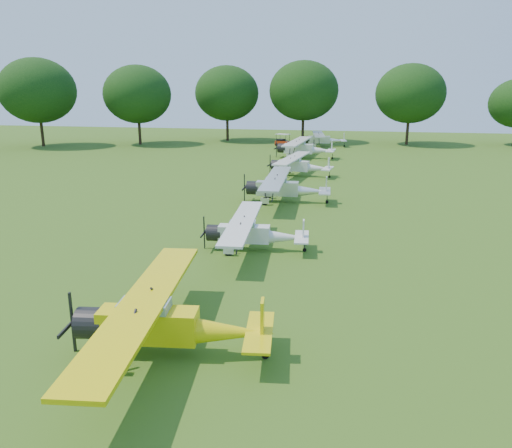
{
  "coord_description": "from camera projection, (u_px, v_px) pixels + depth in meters",
  "views": [
    {
      "loc": [
        6.55,
        -25.58,
        8.77
      ],
      "look_at": [
        1.32,
        0.61,
        1.4
      ],
      "focal_mm": 35.0,
      "sensor_mm": 36.0,
      "label": 1
    }
  ],
  "objects": [
    {
      "name": "ground",
      "position": [
        231.0,
        250.0,
        27.76
      ],
      "size": [
        160.0,
        160.0,
        0.0
      ],
      "primitive_type": "plane",
      "color": "#295715",
      "rests_on": "ground"
    },
    {
      "name": "tree_belt",
      "position": [
        298.0,
        102.0,
        25.1
      ],
      "size": [
        137.36,
        130.27,
        14.52
      ],
      "color": "black",
      "rests_on": "ground"
    },
    {
      "name": "aircraft_2",
      "position": [
        163.0,
        320.0,
        16.57
      ],
      "size": [
        6.94,
        11.03,
        2.16
      ],
      "rotation": [
        0.0,
        0.0,
        0.12
      ],
      "color": "yellow",
      "rests_on": "ground"
    },
    {
      "name": "aircraft_3",
      "position": [
        252.0,
        231.0,
        27.45
      ],
      "size": [
        5.91,
        9.41,
        1.85
      ],
      "rotation": [
        0.0,
        0.0,
        0.09
      ],
      "color": "silver",
      "rests_on": "ground"
    },
    {
      "name": "aircraft_4",
      "position": [
        284.0,
        186.0,
        38.92
      ],
      "size": [
        6.86,
        10.93,
        2.15
      ],
      "rotation": [
        0.0,
        0.0,
        0.05
      ],
      "color": "silver",
      "rests_on": "ground"
    },
    {
      "name": "aircraft_5",
      "position": [
        298.0,
        164.0,
        50.4
      ],
      "size": [
        6.55,
        10.41,
        2.04
      ],
      "rotation": [
        0.0,
        0.0,
        -0.12
      ],
      "color": "silver",
      "rests_on": "ground"
    },
    {
      "name": "aircraft_6",
      "position": [
        303.0,
        147.0,
        63.0
      ],
      "size": [
        7.59,
        12.1,
        2.38
      ],
      "rotation": [
        0.0,
        0.0,
        -0.07
      ],
      "color": "silver",
      "rests_on": "ground"
    },
    {
      "name": "aircraft_7",
      "position": [
        322.0,
        138.0,
        75.25
      ],
      "size": [
        6.76,
        10.73,
        2.11
      ],
      "rotation": [
        0.0,
        0.0,
        0.13
      ],
      "color": "silver",
      "rests_on": "ground"
    },
    {
      "name": "golf_cart",
      "position": [
        283.0,
        142.0,
        76.16
      ],
      "size": [
        2.46,
        2.01,
        1.83
      ],
      "rotation": [
        0.0,
        0.0,
        -0.41
      ],
      "color": "#A0260B",
      "rests_on": "ground"
    }
  ]
}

